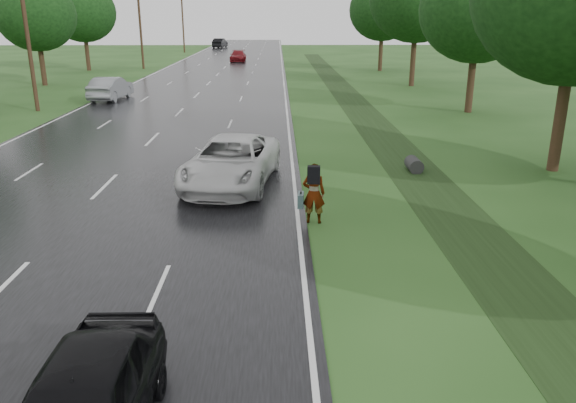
# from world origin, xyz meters

# --- Properties ---
(road) EXTENTS (14.00, 180.00, 0.04)m
(road) POSITION_xyz_m (0.00, 45.00, 0.02)
(road) COLOR black
(road) RESTS_ON ground
(edge_stripe_east) EXTENTS (0.12, 180.00, 0.01)m
(edge_stripe_east) POSITION_xyz_m (6.75, 45.00, 0.04)
(edge_stripe_east) COLOR silver
(edge_stripe_east) RESTS_ON road
(edge_stripe_west) EXTENTS (0.12, 180.00, 0.01)m
(edge_stripe_west) POSITION_xyz_m (-6.75, 45.00, 0.04)
(edge_stripe_west) COLOR silver
(edge_stripe_west) RESTS_ON road
(center_line) EXTENTS (0.12, 180.00, 0.01)m
(center_line) POSITION_xyz_m (0.00, 45.00, 0.04)
(center_line) COLOR silver
(center_line) RESTS_ON road
(drainage_ditch) EXTENTS (2.20, 120.00, 0.56)m
(drainage_ditch) POSITION_xyz_m (11.50, 18.71, 0.04)
(drainage_ditch) COLOR black
(drainage_ditch) RESTS_ON ground
(utility_pole_mid) EXTENTS (1.60, 0.26, 10.00)m
(utility_pole_mid) POSITION_xyz_m (-9.20, 25.00, 5.20)
(utility_pole_mid) COLOR #3A2917
(utility_pole_mid) RESTS_ON ground
(utility_pole_far) EXTENTS (1.60, 0.26, 10.00)m
(utility_pole_far) POSITION_xyz_m (-9.20, 55.00, 5.20)
(utility_pole_far) COLOR #3A2917
(utility_pole_far) RESTS_ON ground
(utility_pole_distant) EXTENTS (1.60, 0.26, 10.00)m
(utility_pole_distant) POSITION_xyz_m (-9.20, 85.00, 5.20)
(utility_pole_distant) COLOR #3A2917
(utility_pole_distant) RESTS_ON ground
(tree_east_c) EXTENTS (7.00, 7.00, 9.29)m
(tree_east_c) POSITION_xyz_m (18.20, 24.00, 6.14)
(tree_east_c) COLOR #3A2917
(tree_east_c) RESTS_ON ground
(tree_east_f) EXTENTS (7.20, 7.20, 9.62)m
(tree_east_f) POSITION_xyz_m (17.50, 52.00, 6.37)
(tree_east_f) COLOR #3A2917
(tree_east_f) RESTS_ON ground
(tree_west_d) EXTENTS (6.60, 6.60, 8.80)m
(tree_west_d) POSITION_xyz_m (-14.20, 39.00, 5.82)
(tree_west_d) COLOR #3A2917
(tree_west_d) RESTS_ON ground
(tree_west_f) EXTENTS (7.00, 7.00, 9.29)m
(tree_west_f) POSITION_xyz_m (-14.80, 53.00, 6.14)
(tree_west_f) COLOR #3A2917
(tree_west_f) RESTS_ON ground
(pedestrian) EXTENTS (0.83, 0.78, 1.80)m
(pedestrian) POSITION_xyz_m (7.18, 4.28, 0.93)
(pedestrian) COLOR #A5998C
(pedestrian) RESTS_ON ground
(white_pickup) EXTENTS (3.65, 6.39, 1.68)m
(white_pickup) POSITION_xyz_m (4.51, 8.13, 0.88)
(white_pickup) COLOR silver
(white_pickup) RESTS_ON road
(silver_sedan) EXTENTS (2.12, 5.07, 1.63)m
(silver_sedan) POSITION_xyz_m (-5.80, 29.69, 0.86)
(silver_sedan) COLOR gray
(silver_sedan) RESTS_ON road
(far_car_red) EXTENTS (2.01, 4.88, 1.41)m
(far_car_red) POSITION_xyz_m (1.00, 64.95, 0.75)
(far_car_red) COLOR maroon
(far_car_red) RESTS_ON road
(far_car_dark) EXTENTS (2.57, 5.42, 1.71)m
(far_car_dark) POSITION_xyz_m (-4.60, 98.44, 0.90)
(far_car_dark) COLOR black
(far_car_dark) RESTS_ON road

